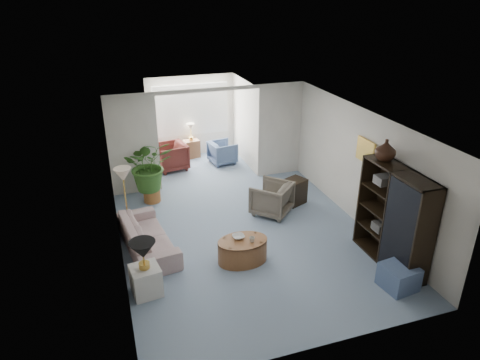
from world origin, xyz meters
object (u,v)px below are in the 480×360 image
object	(u,v)px
side_table_dark	(294,191)
plant_pot	(152,195)
floor_lamp	(123,175)
sunroom_chair_maroon	(171,157)
coffee_table	(243,251)
wingback_chair	(272,198)
coffee_cup	(252,239)
ottoman	(399,277)
framed_picture	(366,151)
coffee_bowl	(238,237)
end_table	(146,281)
cabinet_urn	(386,150)
sofa	(147,236)
sunroom_chair_blue	(223,152)
sunroom_table	(192,149)
table_lamp	(143,250)

from	to	relation	value
side_table_dark	plant_pot	size ratio (longest dim) A/B	1.52
floor_lamp	sunroom_chair_maroon	xyz separation A→B (m)	(1.45, 2.94, -0.87)
coffee_table	wingback_chair	world-z (taller)	wingback_chair
coffee_cup	ottoman	world-z (taller)	coffee_cup
framed_picture	floor_lamp	world-z (taller)	framed_picture
framed_picture	ottoman	world-z (taller)	framed_picture
coffee_bowl	end_table	bearing A→B (deg)	-164.67
ottoman	cabinet_urn	bearing A→B (deg)	76.30
sofa	cabinet_urn	xyz separation A→B (m)	(4.22, -1.33, 1.77)
framed_picture	coffee_table	world-z (taller)	framed_picture
coffee_cup	ottoman	size ratio (longest dim) A/B	0.19
coffee_bowl	coffee_cup	world-z (taller)	coffee_cup
plant_pot	sunroom_chair_blue	xyz separation A→B (m)	(2.29, 1.83, 0.16)
sofa	side_table_dark	world-z (taller)	side_table_dark
sofa	side_table_dark	size ratio (longest dim) A/B	3.30
coffee_cup	sunroom_table	xyz separation A→B (m)	(0.12, 5.70, -0.23)
framed_picture	table_lamp	size ratio (longest dim) A/B	1.14
side_table_dark	plant_pot	xyz separation A→B (m)	(-3.20, 1.15, -0.14)
coffee_table	coffee_bowl	world-z (taller)	coffee_bowl
wingback_chair	coffee_bowl	bearing A→B (deg)	5.31
framed_picture	sunroom_chair_blue	xyz separation A→B (m)	(-1.80, 4.33, -1.38)
table_lamp	sunroom_table	distance (m)	6.38
sofa	wingback_chair	xyz separation A→B (m)	(2.86, 0.61, 0.08)
sunroom_table	ottoman	bearing A→B (deg)	-74.29
floor_lamp	sunroom_chair_maroon	world-z (taller)	floor_lamp
side_table_dark	sunroom_table	distance (m)	4.08
sunroom_table	sofa	bearing A→B (deg)	-112.29
sunroom_chair_blue	sunroom_chair_maroon	bearing A→B (deg)	80.42
side_table_dark	cabinet_urn	world-z (taller)	cabinet_urn
table_lamp	sunroom_table	size ratio (longest dim) A/B	0.82
coffee_table	sunroom_chair_blue	distance (m)	4.96
wingback_chair	floor_lamp	bearing A→B (deg)	-49.99
coffee_bowl	table_lamp	bearing A→B (deg)	-164.67
table_lamp	cabinet_urn	world-z (taller)	cabinet_urn
sunroom_chair_maroon	coffee_cup	bearing A→B (deg)	-2.29
floor_lamp	framed_picture	bearing A→B (deg)	-16.26
end_table	sofa	bearing A→B (deg)	81.57
cabinet_urn	wingback_chair	bearing A→B (deg)	125.06
framed_picture	coffee_cup	size ratio (longest dim) A/B	4.93
table_lamp	wingback_chair	distance (m)	3.67
sunroom_chair_blue	coffee_cup	bearing A→B (deg)	160.49
end_table	plant_pot	bearing A→B (deg)	80.67
coffee_table	sunroom_table	xyz separation A→B (m)	(0.27, 5.60, 0.04)
framed_picture	coffee_bowl	distance (m)	3.14
coffee_table	sunroom_chair_blue	xyz separation A→B (m)	(1.02, 4.85, 0.10)
side_table_dark	ottoman	size ratio (longest dim) A/B	1.13
framed_picture	ottoman	xyz separation A→B (m)	(-0.53, -2.11, -1.49)
sunroom_chair_blue	table_lamp	bearing A→B (deg)	141.86
side_table_dark	sunroom_chair_blue	bearing A→B (deg)	106.88
table_lamp	sunroom_chair_maroon	bearing A→B (deg)	75.53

